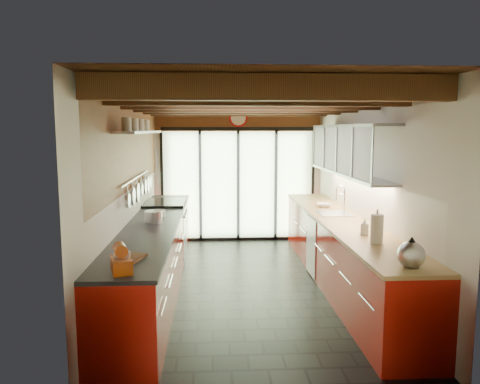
{
  "coord_description": "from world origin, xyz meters",
  "views": [
    {
      "loc": [
        -0.48,
        -6.18,
        2.13
      ],
      "look_at": [
        -0.1,
        0.4,
        1.25
      ],
      "focal_mm": 35.0,
      "sensor_mm": 36.0,
      "label": 1
    }
  ],
  "objects_px": {
    "paper_towel": "(377,229)",
    "bowl": "(324,205)",
    "stand_mixer": "(121,260)",
    "kettle": "(411,253)",
    "soap_bottle": "(365,226)"
  },
  "relations": [
    {
      "from": "paper_towel",
      "to": "bowl",
      "type": "distance_m",
      "value": 2.38
    },
    {
      "from": "stand_mixer",
      "to": "kettle",
      "type": "distance_m",
      "value": 2.54
    },
    {
      "from": "stand_mixer",
      "to": "soap_bottle",
      "type": "distance_m",
      "value": 2.84
    },
    {
      "from": "stand_mixer",
      "to": "kettle",
      "type": "height_order",
      "value": "kettle"
    },
    {
      "from": "stand_mixer",
      "to": "kettle",
      "type": "relative_size",
      "value": 0.96
    },
    {
      "from": "soap_bottle",
      "to": "bowl",
      "type": "relative_size",
      "value": 0.87
    },
    {
      "from": "kettle",
      "to": "soap_bottle",
      "type": "distance_m",
      "value": 1.28
    },
    {
      "from": "kettle",
      "to": "paper_towel",
      "type": "relative_size",
      "value": 0.9
    },
    {
      "from": "kettle",
      "to": "bowl",
      "type": "bearing_deg",
      "value": 90.0
    },
    {
      "from": "soap_bottle",
      "to": "stand_mixer",
      "type": "bearing_deg",
      "value": -153.39
    },
    {
      "from": "stand_mixer",
      "to": "bowl",
      "type": "xyz_separation_m",
      "value": [
        2.54,
        3.25,
        -0.07
      ]
    },
    {
      "from": "stand_mixer",
      "to": "soap_bottle",
      "type": "height_order",
      "value": "stand_mixer"
    },
    {
      "from": "stand_mixer",
      "to": "soap_bottle",
      "type": "xyz_separation_m",
      "value": [
        2.54,
        1.27,
        0.0
      ]
    },
    {
      "from": "kettle",
      "to": "paper_towel",
      "type": "height_order",
      "value": "paper_towel"
    },
    {
      "from": "kettle",
      "to": "bowl",
      "type": "xyz_separation_m",
      "value": [
        0.0,
        3.26,
        -0.1
      ]
    }
  ]
}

